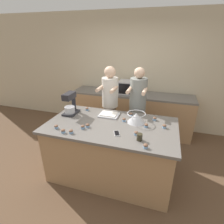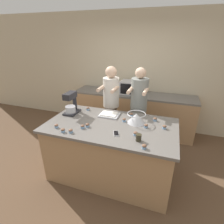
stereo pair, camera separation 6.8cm
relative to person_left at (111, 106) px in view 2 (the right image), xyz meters
The scene contains 25 objects.
ground_plane 1.22m from the person_left, 71.23° to the right, with size 16.00×16.00×0.00m, color brown.
back_wall 1.27m from the person_left, 76.89° to the left, with size 10.00×0.06×2.70m.
island_counter 0.93m from the person_left, 71.23° to the right, with size 1.96×1.09×0.93m.
back_counter 0.95m from the person_left, 71.52° to the left, with size 2.80×0.60×0.94m.
person_left is the anchor object (origin of this frame).
person_right 0.54m from the person_left, ahead, with size 0.33×0.49×1.67m.
stand_mixer 0.82m from the person_left, 129.61° to the right, with size 0.20×0.30×0.37m.
mixing_bowl 0.88m from the person_left, 44.58° to the right, with size 0.29×0.29×0.15m.
baking_tray 0.53m from the person_left, 74.08° to the right, with size 0.32×0.25×0.04m.
microwave_oven 0.85m from the person_left, 76.14° to the left, with size 0.45×0.34×0.29m.
cell_phone 1.12m from the person_left, 67.43° to the right, with size 0.12×0.16×0.01m.
drinking_glass 1.34m from the person_left, 55.76° to the right, with size 0.07×0.07×0.09m.
cupcake_0 0.65m from the person_left, 39.21° to the right, with size 0.06×0.06×0.06m.
cupcake_1 1.21m from the person_left, 55.17° to the right, with size 0.06×0.06×0.06m.
cupcake_2 1.00m from the person_left, 27.21° to the right, with size 0.06×0.06×0.06m.
cupcake_3 1.07m from the person_left, 42.61° to the right, with size 0.06×0.06×0.06m.
cupcake_4 0.98m from the person_left, 91.73° to the right, with size 0.06×0.06×0.06m.
cupcake_5 0.51m from the person_left, 126.93° to the right, with size 0.06×0.06×0.06m.
cupcake_6 1.23m from the person_left, 111.35° to the right, with size 0.06×0.06×0.06m.
cupcake_7 1.24m from the person_left, 32.80° to the right, with size 0.06×0.06×0.06m.
cupcake_8 0.77m from the person_left, 55.68° to the right, with size 0.06×0.06×0.06m.
cupcake_9 1.26m from the person_left, 103.13° to the right, with size 0.06×0.06×0.06m.
cupcake_10 1.22m from the person_left, 98.25° to the right, with size 0.06×0.06×0.06m.
cupcake_11 1.05m from the person_left, 94.36° to the right, with size 0.06×0.06×0.06m.
cupcake_12 1.51m from the person_left, 55.90° to the right, with size 0.06×0.06×0.06m.
Camera 2 is at (0.77, -2.22, 2.17)m, focal length 28.00 mm.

